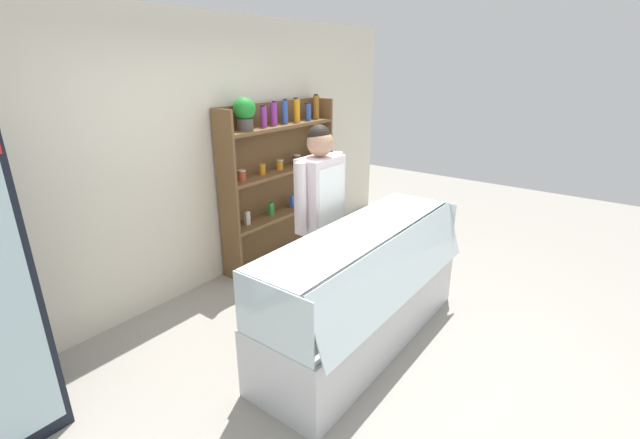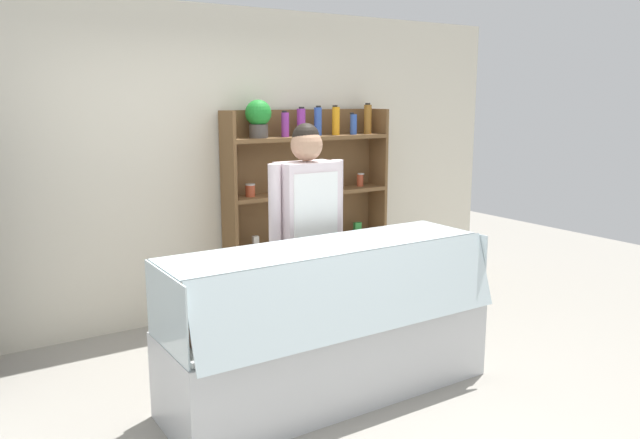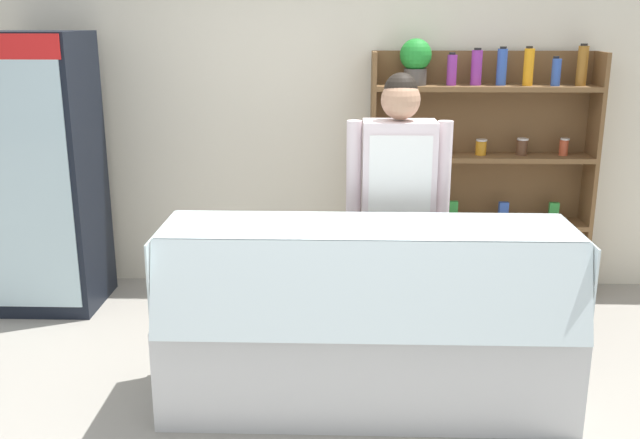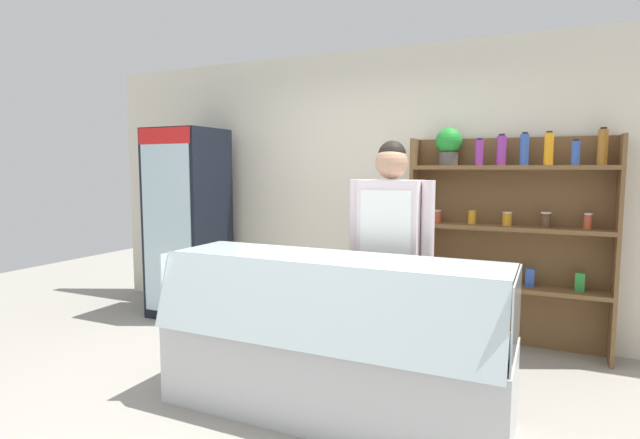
% 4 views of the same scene
% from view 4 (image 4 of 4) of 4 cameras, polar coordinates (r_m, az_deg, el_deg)
% --- Properties ---
extents(ground_plane, '(12.00, 12.00, 0.00)m').
position_cam_4_polar(ground_plane, '(3.46, -1.69, -20.88)').
color(ground_plane, gray).
extents(back_wall, '(6.80, 0.10, 2.70)m').
position_cam_4_polar(back_wall, '(4.92, 8.52, 3.39)').
color(back_wall, silver).
rests_on(back_wall, ground).
extents(drinks_fridge, '(0.68, 0.66, 1.97)m').
position_cam_4_polar(drinks_fridge, '(5.44, -14.85, -0.38)').
color(drinks_fridge, black).
rests_on(drinks_fridge, ground).
extents(shelving_unit, '(1.65, 0.29, 1.91)m').
position_cam_4_polar(shelving_unit, '(4.58, 20.26, -0.63)').
color(shelving_unit, brown).
rests_on(shelving_unit, ground).
extents(deli_display_case, '(2.18, 0.75, 1.01)m').
position_cam_4_polar(deli_display_case, '(3.29, 1.22, -16.40)').
color(deli_display_case, silver).
rests_on(deli_display_case, ground).
extents(shop_clerk, '(0.62, 0.25, 1.75)m').
position_cam_4_polar(shop_clerk, '(3.57, 8.03, -2.43)').
color(shop_clerk, '#2D2D38').
rests_on(shop_clerk, ground).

